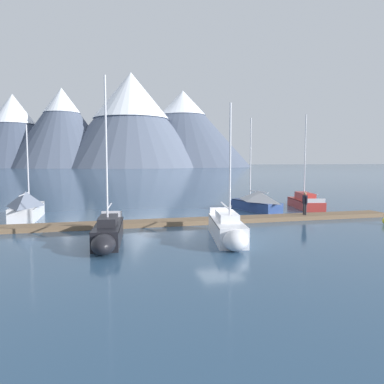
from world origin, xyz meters
name	(u,v)px	position (x,y,z in m)	size (l,w,h in m)	color
ground_plane	(220,234)	(0.00, 0.00, 0.00)	(700.00, 700.00, 0.00)	#2D4C6B
mountain_west_summit	(13,130)	(-50.04, 233.11, 23.39)	(61.71, 61.71, 44.98)	#424C60
mountain_central_massif	(62,127)	(-20.80, 223.04, 24.73)	(67.04, 67.04, 48.42)	#4C566B
mountain_shoulder_ridge	(131,117)	(20.92, 219.27, 31.42)	(93.12, 93.12, 59.42)	slate
mountain_east_summit	(183,128)	(57.67, 231.08, 26.66)	(93.64, 93.64, 52.10)	#4C566B
dock	(200,221)	(0.00, 4.00, 0.14)	(29.28, 2.60, 0.30)	brown
sailboat_nearest_berth	(28,206)	(-11.73, 9.38, 0.97)	(2.07, 6.75, 6.98)	white
sailboat_second_berth	(108,233)	(-6.51, -0.93, 0.61)	(2.06, 6.16, 8.60)	black
sailboat_mid_dock_port	(228,229)	(-0.20, -1.73, 0.65)	(2.68, 6.37, 7.26)	silver
sailboat_mid_dock_starboard	(255,201)	(6.50, 8.92, 0.83)	(2.77, 6.48, 7.99)	navy
sailboat_far_berth	(304,202)	(11.72, 9.57, 0.56)	(3.13, 6.78, 8.49)	#B2332D
person_on_dock	(305,202)	(8.03, 3.67, 1.26)	(0.25, 0.59, 1.69)	#232328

